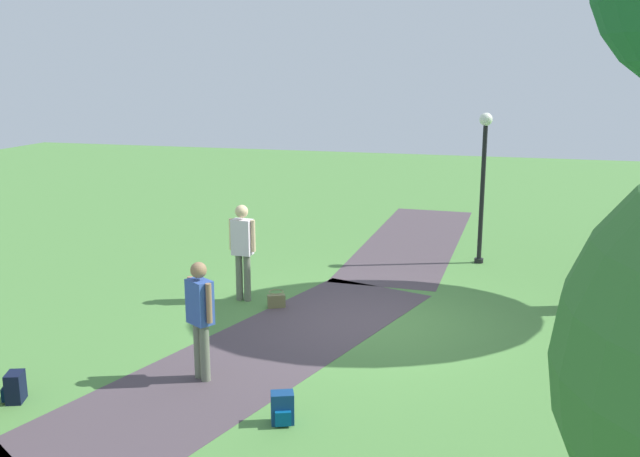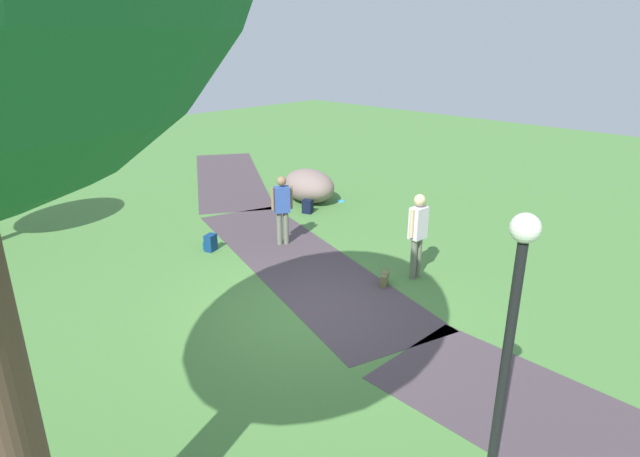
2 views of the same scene
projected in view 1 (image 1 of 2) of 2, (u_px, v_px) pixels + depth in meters
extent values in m
plane|color=#4C7F3C|center=(374.00, 322.00, 12.23)|extent=(48.00, 48.00, 0.00)
cube|color=#483C43|center=(413.00, 241.00, 17.92)|extent=(8.05, 2.40, 0.01)
cube|color=#483C43|center=(259.00, 354.00, 10.88)|extent=(8.30, 4.46, 0.01)
cylinder|color=black|center=(479.00, 260.00, 15.92)|extent=(0.20, 0.20, 0.10)
cylinder|color=black|center=(482.00, 196.00, 15.59)|extent=(0.10, 0.10, 3.04)
sphere|color=white|center=(486.00, 119.00, 15.22)|extent=(0.28, 0.28, 0.28)
cylinder|color=#636857|center=(247.00, 278.00, 13.26)|extent=(0.13, 0.13, 0.89)
cylinder|color=#636857|center=(239.00, 277.00, 13.31)|extent=(0.13, 0.13, 0.89)
cube|color=silver|center=(242.00, 237.00, 13.11)|extent=(0.26, 0.37, 0.67)
cylinder|color=beige|center=(253.00, 236.00, 13.03)|extent=(0.08, 0.08, 0.59)
cylinder|color=beige|center=(231.00, 234.00, 13.17)|extent=(0.08, 0.08, 0.59)
sphere|color=beige|center=(242.00, 211.00, 13.00)|extent=(0.24, 0.24, 0.24)
cylinder|color=#666E59|center=(199.00, 350.00, 9.98)|extent=(0.13, 0.13, 0.83)
cylinder|color=#666E59|center=(205.00, 353.00, 9.87)|extent=(0.13, 0.13, 0.83)
cube|color=#3351A1|center=(200.00, 302.00, 9.76)|extent=(0.39, 0.43, 0.62)
cylinder|color=#906D4D|center=(191.00, 296.00, 9.91)|extent=(0.08, 0.08, 0.55)
cylinder|color=#906D4D|center=(209.00, 303.00, 9.60)|extent=(0.08, 0.08, 0.55)
sphere|color=#906D4D|center=(199.00, 270.00, 9.66)|extent=(0.22, 0.22, 0.22)
cube|color=olive|center=(276.00, 301.00, 12.94)|extent=(0.25, 0.34, 0.24)
torus|color=olive|center=(276.00, 292.00, 12.90)|extent=(0.36, 0.36, 0.02)
cube|color=black|center=(15.00, 387.00, 9.30)|extent=(0.33, 0.28, 0.40)
cube|color=black|center=(6.00, 393.00, 9.31)|extent=(0.20, 0.12, 0.18)
cube|color=navy|center=(282.00, 408.00, 8.74)|extent=(0.29, 0.33, 0.40)
cube|color=navy|center=(283.00, 419.00, 8.64)|extent=(0.13, 0.20, 0.18)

